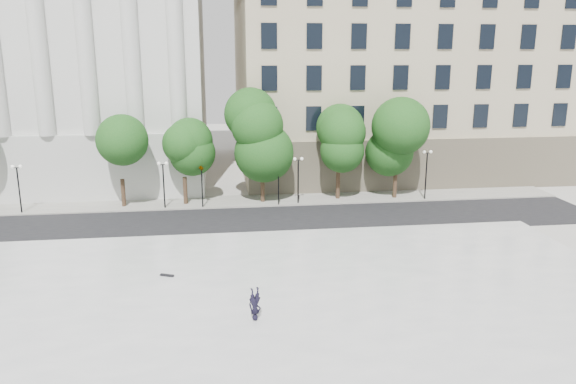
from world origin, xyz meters
The scene contains 12 objects.
ground centered at (0.00, 0.00, 0.00)m, with size 160.00×160.00×0.00m, color beige.
plaza centered at (0.00, 3.00, 0.23)m, with size 44.00×22.00×0.45m, color silver.
street centered at (0.00, 18.00, 0.01)m, with size 60.00×8.00×0.02m, color black.
far_sidewalk centered at (0.00, 24.00, 0.06)m, with size 60.00×4.00×0.12m, color #AAA79D.
building_west centered at (-17.00, 38.57, 12.89)m, with size 31.50×27.65×25.60m.
building_east centered at (20.00, 38.91, 11.14)m, with size 36.00×26.15×23.00m.
traffic_light_west centered at (-2.14, 22.30, 3.72)m, with size 0.84×1.84×4.22m.
traffic_light_east centered at (4.37, 22.30, 3.73)m, with size 0.83×1.85×4.23m.
person_lying centered at (0.74, 0.41, 0.67)m, with size 0.60×0.39×1.64m, color black.
skateboard centered at (-3.90, 6.49, 0.49)m, with size 0.83×0.21×0.08m, color black.
street_trees centered at (-0.14, 23.63, 5.14)m, with size 41.24×4.85×8.11m.
lamp_posts centered at (0.66, 22.60, 2.92)m, with size 35.46×0.28×4.53m.
Camera 1 is at (-0.88, -24.28, 12.99)m, focal length 35.00 mm.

